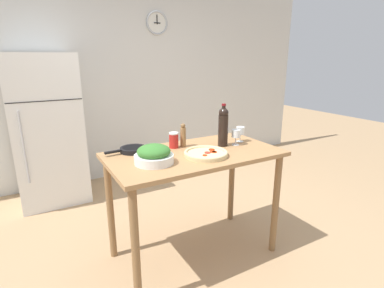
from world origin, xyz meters
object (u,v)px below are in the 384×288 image
object	(u,v)px
wine_glass_near	(236,134)
salad_bowl	(154,155)
refrigerator	(47,130)
cast_iron_skillet	(133,149)
wine_bottle	(223,126)
salt_canister	(174,140)
pepper_mill	(183,135)
homemade_pizza	(206,153)
wine_glass_far	(240,131)

from	to	relation	value
wine_glass_near	salad_bowl	xyz separation A→B (m)	(-0.79, -0.08, -0.03)
refrigerator	cast_iron_skillet	size ratio (longest dim) A/B	4.99
wine_bottle	salad_bowl	distance (m)	0.70
salt_canister	refrigerator	bearing A→B (deg)	118.28
refrigerator	pepper_mill	world-z (taller)	refrigerator
homemade_pizza	wine_bottle	bearing A→B (deg)	30.74
wine_glass_far	salad_bowl	bearing A→B (deg)	-170.75
homemade_pizza	salt_canister	xyz separation A→B (m)	(-0.12, 0.31, 0.05)
salad_bowl	refrigerator	bearing A→B (deg)	106.79
refrigerator	wine_glass_near	world-z (taller)	refrigerator
salad_bowl	homemade_pizza	bearing A→B (deg)	-6.33
refrigerator	wine_glass_near	distance (m)	2.21
wine_bottle	homemade_pizza	world-z (taller)	wine_bottle
pepper_mill	cast_iron_skillet	xyz separation A→B (m)	(-0.42, 0.07, -0.08)
pepper_mill	salad_bowl	xyz separation A→B (m)	(-0.38, -0.26, -0.03)
refrigerator	salt_canister	size ratio (longest dim) A/B	13.04
homemade_pizza	cast_iron_skillet	size ratio (longest dim) A/B	0.99
pepper_mill	homemade_pizza	size ratio (longest dim) A/B	0.60
wine_glass_near	wine_glass_far	size ratio (longest dim) A/B	1.00
wine_glass_far	salad_bowl	distance (m)	0.90
refrigerator	pepper_mill	size ratio (longest dim) A/B	8.49
wine_glass_near	pepper_mill	size ratio (longest dim) A/B	0.68
cast_iron_skillet	salad_bowl	bearing A→B (deg)	-82.63
pepper_mill	salad_bowl	distance (m)	0.46
wine_glass_far	salt_canister	size ratio (longest dim) A/B	1.04
pepper_mill	cast_iron_skillet	size ratio (longest dim) A/B	0.59
wine_glass_near	cast_iron_skillet	size ratio (longest dim) A/B	0.40
wine_glass_near	salt_canister	distance (m)	0.53
refrigerator	salad_bowl	size ratio (longest dim) A/B	6.03
wine_glass_near	salad_bowl	world-z (taller)	salad_bowl
refrigerator	salad_bowl	bearing A→B (deg)	-73.21
refrigerator	homemade_pizza	distance (m)	2.11
wine_glass_near	salt_canister	world-z (taller)	wine_glass_near
wine_bottle	wine_glass_near	xyz separation A→B (m)	(0.11, -0.04, -0.08)
wine_glass_near	pepper_mill	world-z (taller)	pepper_mill
refrigerator	salt_canister	xyz separation A→B (m)	(0.84, -1.56, 0.14)
salt_canister	cast_iron_skillet	xyz separation A→B (m)	(-0.33, 0.06, -0.05)
salt_canister	homemade_pizza	bearing A→B (deg)	-69.29
wine_bottle	pepper_mill	size ratio (longest dim) A/B	1.80
refrigerator	pepper_mill	xyz separation A→B (m)	(0.93, -1.57, 0.17)
homemade_pizza	wine_glass_far	bearing A→B (deg)	21.61
pepper_mill	salt_canister	size ratio (longest dim) A/B	1.54
refrigerator	wine_glass_near	xyz separation A→B (m)	(1.34, -1.75, 0.17)
wine_glass_far	salad_bowl	world-z (taller)	salad_bowl
pepper_mill	salt_canister	bearing A→B (deg)	175.16
wine_bottle	wine_glass_far	xyz separation A→B (m)	(0.21, 0.03, -0.08)
homemade_pizza	salad_bowl	bearing A→B (deg)	173.67
pepper_mill	cast_iron_skillet	world-z (taller)	pepper_mill
refrigerator	homemade_pizza	world-z (taller)	refrigerator
wine_glass_near	salt_canister	bearing A→B (deg)	159.27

